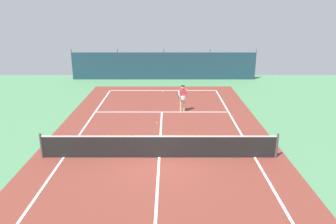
{
  "coord_description": "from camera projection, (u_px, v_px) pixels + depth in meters",
  "views": [
    {
      "loc": [
        0.38,
        -12.86,
        6.16
      ],
      "look_at": [
        0.38,
        3.62,
        0.9
      ],
      "focal_mm": 35.13,
      "sensor_mm": 36.0,
      "label": 1
    }
  ],
  "objects": [
    {
      "name": "tennis_net",
      "position": [
        159.0,
        147.0,
        13.97
      ],
      "size": [
        10.12,
        0.1,
        1.1
      ],
      "color": "black",
      "rests_on": "ground"
    },
    {
      "name": "back_fence",
      "position": [
        164.0,
        71.0,
        29.68
      ],
      "size": [
        16.3,
        0.98,
        2.7
      ],
      "color": "#1E3D4C",
      "rests_on": "ground"
    },
    {
      "name": "court_surface",
      "position": [
        159.0,
        157.0,
        14.12
      ],
      "size": [
        11.02,
        26.6,
        0.01
      ],
      "color": "brown",
      "rests_on": "ground"
    },
    {
      "name": "tennis_ball_near_player",
      "position": [
        157.0,
        123.0,
        18.24
      ],
      "size": [
        0.07,
        0.07,
        0.07
      ],
      "primitive_type": "sphere",
      "color": "#CCDB33",
      "rests_on": "ground"
    },
    {
      "name": "tennis_player",
      "position": [
        183.0,
        96.0,
        20.08
      ],
      "size": [
        0.68,
        0.78,
        1.64
      ],
      "rotation": [
        0.0,
        0.0,
        3.22
      ],
      "color": "#D8AD8C",
      "rests_on": "ground"
    },
    {
      "name": "ground_plane",
      "position": [
        159.0,
        157.0,
        14.12
      ],
      "size": [
        36.0,
        36.0,
        0.0
      ],
      "primitive_type": "plane",
      "color": "#4C8456"
    }
  ]
}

